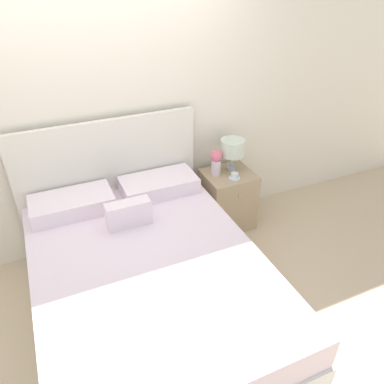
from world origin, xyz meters
name	(u,v)px	position (x,y,z in m)	size (l,w,h in m)	color
ground_plane	(118,237)	(0.00, 0.00, 0.00)	(12.00, 12.00, 0.00)	#CCB28E
wall_back	(100,111)	(0.00, 0.07, 1.30)	(8.00, 0.06, 2.60)	silver
bed	(147,281)	(0.00, -1.00, 0.32)	(1.62, 2.16, 1.25)	white
nightstand	(227,199)	(1.11, -0.23, 0.30)	(0.48, 0.45, 0.60)	tan
table_lamp	(232,148)	(1.17, -0.17, 0.84)	(0.23, 0.23, 0.32)	#A8B2BC
flower_vase	(216,161)	(0.99, -0.20, 0.75)	(0.12, 0.12, 0.26)	silver
teacup	(235,176)	(1.12, -0.33, 0.63)	(0.11, 0.11, 0.05)	white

